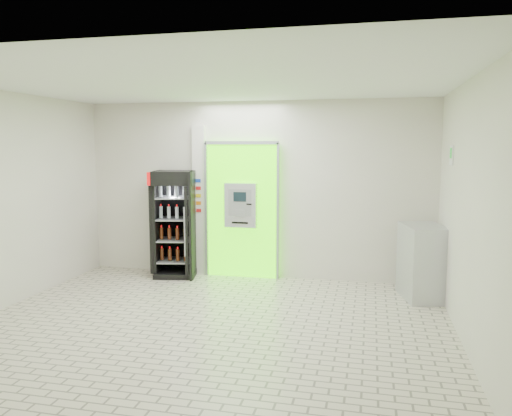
% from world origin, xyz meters
% --- Properties ---
extents(ground, '(6.00, 6.00, 0.00)m').
position_xyz_m(ground, '(0.00, 0.00, 0.00)').
color(ground, beige).
rests_on(ground, ground).
extents(room_shell, '(6.00, 6.00, 6.00)m').
position_xyz_m(room_shell, '(0.00, 0.00, 1.84)').
color(room_shell, silver).
rests_on(room_shell, ground).
extents(atm_assembly, '(1.30, 0.24, 2.33)m').
position_xyz_m(atm_assembly, '(-0.20, 2.41, 1.17)').
color(atm_assembly, '#42EC00').
rests_on(atm_assembly, ground).
extents(pillar, '(0.22, 0.11, 2.60)m').
position_xyz_m(pillar, '(-0.98, 2.45, 1.30)').
color(pillar, silver).
rests_on(pillar, ground).
extents(beverage_cooler, '(0.80, 0.76, 1.83)m').
position_xyz_m(beverage_cooler, '(-1.33, 2.19, 0.88)').
color(beverage_cooler, black).
rests_on(beverage_cooler, ground).
extents(steel_cabinet, '(0.73, 0.93, 1.09)m').
position_xyz_m(steel_cabinet, '(2.72, 1.78, 0.55)').
color(steel_cabinet, '#B3B5BB').
rests_on(steel_cabinet, ground).
extents(exit_sign, '(0.02, 0.22, 0.26)m').
position_xyz_m(exit_sign, '(2.99, 1.40, 2.12)').
color(exit_sign, white).
rests_on(exit_sign, room_shell).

